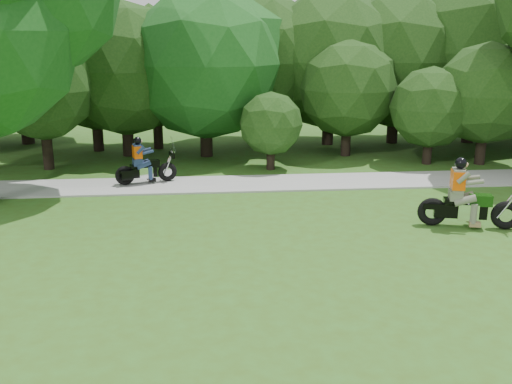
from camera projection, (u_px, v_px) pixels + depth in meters
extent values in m
plane|color=#375618|center=(395.00, 276.00, 11.93)|extent=(100.00, 100.00, 0.00)
cube|color=gray|center=(319.00, 182.00, 19.61)|extent=(60.00, 2.20, 0.06)
cylinder|color=black|center=(271.00, 157.00, 21.47)|extent=(0.32, 0.32, 0.96)
sphere|color=#173710|center=(271.00, 124.00, 21.14)|extent=(2.39, 2.39, 2.39)
cylinder|color=black|center=(27.00, 125.00, 26.57)|extent=(0.57, 0.57, 1.80)
sphere|color=#173710|center=(19.00, 52.00, 25.71)|extent=(7.38, 7.38, 7.38)
cylinder|color=black|center=(206.00, 135.00, 23.76)|extent=(0.51, 0.51, 1.80)
sphere|color=#175018|center=(205.00, 64.00, 23.00)|extent=(6.18, 6.18, 6.18)
cylinder|color=black|center=(393.00, 124.00, 26.80)|extent=(0.51, 0.51, 1.80)
sphere|color=#173710|center=(397.00, 60.00, 26.03)|extent=(6.22, 6.22, 6.22)
cylinder|color=black|center=(481.00, 145.00, 22.29)|extent=(0.40, 0.40, 1.49)
sphere|color=#173710|center=(486.00, 94.00, 21.76)|extent=(3.91, 3.91, 3.91)
cylinder|color=black|center=(47.00, 146.00, 21.41)|extent=(0.39, 0.39, 1.75)
sphere|color=#173710|center=(42.00, 90.00, 20.86)|extent=(3.75, 3.75, 3.75)
cylinder|color=black|center=(427.00, 149.00, 22.38)|extent=(0.36, 0.36, 1.19)
sphere|color=#173710|center=(431.00, 108.00, 21.96)|extent=(3.17, 3.17, 3.17)
cylinder|color=black|center=(469.00, 123.00, 26.93)|extent=(0.57, 0.57, 1.80)
sphere|color=#173710|center=(476.00, 52.00, 26.06)|extent=(7.37, 7.37, 7.37)
cylinder|color=black|center=(128.00, 135.00, 23.87)|extent=(0.47, 0.47, 1.80)
sphere|color=#173710|center=(124.00, 69.00, 23.16)|extent=(5.47, 5.47, 5.47)
cylinder|color=black|center=(98.00, 131.00, 24.88)|extent=(0.46, 0.46, 1.80)
sphere|color=#173710|center=(93.00, 71.00, 24.21)|extent=(5.14, 5.14, 5.14)
cylinder|color=black|center=(328.00, 125.00, 26.40)|extent=(0.51, 0.51, 1.80)
sphere|color=#173710|center=(330.00, 60.00, 25.63)|extent=(6.28, 6.28, 6.28)
cylinder|color=black|center=(158.00, 129.00, 25.41)|extent=(0.43, 0.43, 1.75)
sphere|color=#173710|center=(155.00, 76.00, 24.80)|extent=(4.52, 4.52, 4.52)
cylinder|color=black|center=(257.00, 125.00, 26.45)|extent=(0.51, 0.51, 1.80)
sphere|color=#173710|center=(257.00, 61.00, 25.69)|extent=(6.10, 6.10, 6.10)
cylinder|color=black|center=(346.00, 138.00, 23.91)|extent=(0.40, 0.40, 1.49)
sphere|color=#173710|center=(348.00, 89.00, 23.37)|extent=(4.03, 4.03, 4.03)
torus|color=black|center=(432.00, 212.00, 15.08)|extent=(0.79, 0.41, 0.76)
torus|color=black|center=(506.00, 215.00, 14.78)|extent=(0.79, 0.41, 0.76)
cube|color=black|center=(460.00, 211.00, 14.95)|extent=(1.35, 0.60, 0.35)
cube|color=silver|center=(467.00, 211.00, 14.92)|extent=(0.60, 0.49, 0.44)
cube|color=black|center=(480.00, 200.00, 14.79)|extent=(0.63, 0.46, 0.28)
cube|color=black|center=(455.00, 200.00, 14.90)|extent=(0.64, 0.48, 0.11)
cylinder|color=silver|center=(509.00, 201.00, 14.67)|extent=(0.58, 0.20, 0.90)
cube|color=#666955|center=(456.00, 195.00, 14.86)|extent=(0.42, 0.48, 0.26)
cube|color=#666955|center=(458.00, 180.00, 14.75)|extent=(0.39, 0.51, 0.61)
cube|color=#E95004|center=(458.00, 179.00, 14.75)|extent=(0.43, 0.57, 0.48)
sphere|color=black|center=(461.00, 163.00, 14.63)|extent=(0.30, 0.30, 0.30)
torus|color=black|center=(125.00, 175.00, 19.00)|extent=(0.68, 0.36, 0.65)
torus|color=black|center=(167.00, 172.00, 19.51)|extent=(0.68, 0.36, 0.65)
cube|color=black|center=(141.00, 173.00, 19.18)|extent=(1.06, 0.51, 0.30)
cube|color=silver|center=(146.00, 172.00, 19.23)|extent=(0.52, 0.43, 0.37)
cube|color=black|center=(152.00, 164.00, 19.24)|extent=(0.54, 0.40, 0.24)
cube|color=black|center=(138.00, 166.00, 19.08)|extent=(0.55, 0.42, 0.09)
cylinder|color=silver|center=(168.00, 162.00, 19.44)|extent=(0.37, 0.14, 0.84)
cylinder|color=silver|center=(172.00, 151.00, 19.39)|extent=(0.20, 0.58, 0.03)
cube|color=black|center=(127.00, 175.00, 18.82)|extent=(0.41, 0.22, 0.32)
cube|color=black|center=(125.00, 173.00, 19.18)|extent=(0.41, 0.22, 0.32)
cube|color=#1A2A47|center=(137.00, 162.00, 19.04)|extent=(0.37, 0.42, 0.22)
cube|color=#1A2A47|center=(137.00, 152.00, 18.96)|extent=(0.34, 0.44, 0.52)
cube|color=#E95004|center=(137.00, 152.00, 18.96)|extent=(0.38, 0.49, 0.41)
sphere|color=black|center=(138.00, 141.00, 18.87)|extent=(0.26, 0.26, 0.26)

